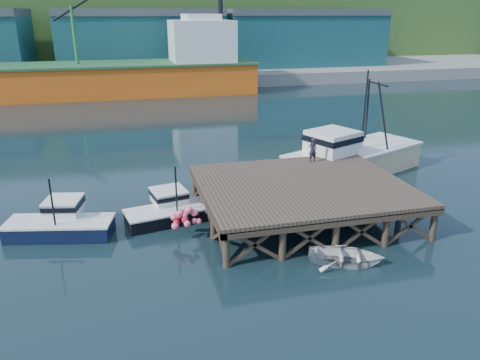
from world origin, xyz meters
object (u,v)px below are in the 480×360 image
object	(u,v)px
trawler	(351,154)
dinghy	(346,256)
boat_navy	(61,222)
boat_black	(173,209)
dockworker	(313,150)

from	to	relation	value
trawler	dinghy	size ratio (longest dim) A/B	3.33
boat_navy	boat_black	size ratio (longest dim) A/B	1.00
trawler	dockworker	xyz separation A→B (m)	(-4.34, -2.68, 1.35)
trawler	boat_navy	bearing A→B (deg)	172.08
dockworker	trawler	bearing A→B (deg)	-155.18
trawler	dockworker	size ratio (longest dim) A/B	7.43
boat_black	dinghy	size ratio (longest dim) A/B	1.62
dockworker	boat_black	bearing A→B (deg)	6.55
boat_black	trawler	xyz separation A→B (m)	(14.06, 5.00, 0.95)
trawler	dockworker	bearing A→B (deg)	-171.33
boat_navy	dockworker	size ratio (longest dim) A/B	3.64
boat_black	dockworker	world-z (taller)	dockworker
trawler	dockworker	distance (m)	5.27
boat_navy	boat_black	distance (m)	6.25
boat_navy	dockworker	bearing A→B (deg)	22.23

